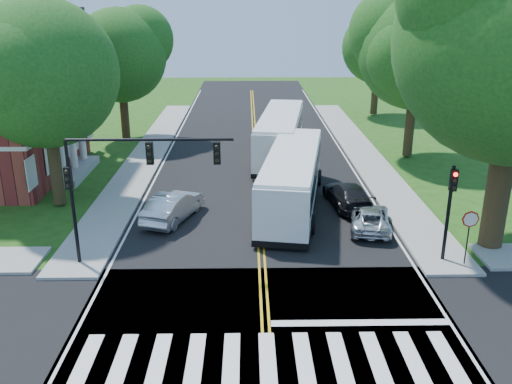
{
  "coord_description": "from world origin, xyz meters",
  "views": [
    {
      "loc": [
        -0.64,
        -15.51,
        11.18
      ],
      "look_at": [
        -0.22,
        9.38,
        2.4
      ],
      "focal_mm": 38.0,
      "sensor_mm": 36.0,
      "label": 1
    }
  ],
  "objects_px": {
    "signal_ne": "(450,201)",
    "suv": "(370,218)",
    "dark_sedan": "(347,195)",
    "hatchback": "(173,206)",
    "signal_nw": "(124,172)",
    "bus_lead": "(292,178)",
    "bus_follow": "(280,134)"
  },
  "relations": [
    {
      "from": "signal_ne",
      "to": "bus_follow",
      "type": "height_order",
      "value": "signal_ne"
    },
    {
      "from": "bus_lead",
      "to": "suv",
      "type": "relative_size",
      "value": 2.97
    },
    {
      "from": "signal_ne",
      "to": "dark_sedan",
      "type": "distance_m",
      "value": 8.13
    },
    {
      "from": "signal_ne",
      "to": "suv",
      "type": "relative_size",
      "value": 1.03
    },
    {
      "from": "signal_nw",
      "to": "hatchback",
      "type": "relative_size",
      "value": 1.53
    },
    {
      "from": "signal_ne",
      "to": "dark_sedan",
      "type": "height_order",
      "value": "signal_ne"
    },
    {
      "from": "bus_lead",
      "to": "signal_nw",
      "type": "bearing_deg",
      "value": 52.78
    },
    {
      "from": "signal_nw",
      "to": "hatchback",
      "type": "bearing_deg",
      "value": 77.09
    },
    {
      "from": "bus_lead",
      "to": "hatchback",
      "type": "distance_m",
      "value": 6.92
    },
    {
      "from": "dark_sedan",
      "to": "signal_ne",
      "type": "bearing_deg",
      "value": 106.38
    },
    {
      "from": "signal_nw",
      "to": "bus_lead",
      "type": "xyz_separation_m",
      "value": [
        7.77,
        7.28,
        -2.67
      ]
    },
    {
      "from": "signal_ne",
      "to": "hatchback",
      "type": "xyz_separation_m",
      "value": [
        -12.84,
        5.28,
        -2.18
      ]
    },
    {
      "from": "hatchback",
      "to": "signal_nw",
      "type": "bearing_deg",
      "value": 96.4
    },
    {
      "from": "bus_follow",
      "to": "hatchback",
      "type": "xyz_separation_m",
      "value": [
        -6.5,
        -12.59,
        -0.97
      ]
    },
    {
      "from": "signal_ne",
      "to": "hatchback",
      "type": "bearing_deg",
      "value": 157.66
    },
    {
      "from": "signal_nw",
      "to": "dark_sedan",
      "type": "bearing_deg",
      "value": 33.23
    },
    {
      "from": "hatchback",
      "to": "suv",
      "type": "relative_size",
      "value": 1.09
    },
    {
      "from": "suv",
      "to": "dark_sedan",
      "type": "bearing_deg",
      "value": -69.76
    },
    {
      "from": "signal_ne",
      "to": "bus_lead",
      "type": "bearing_deg",
      "value": 130.84
    },
    {
      "from": "signal_nw",
      "to": "suv",
      "type": "height_order",
      "value": "signal_nw"
    },
    {
      "from": "signal_nw",
      "to": "bus_lead",
      "type": "height_order",
      "value": "signal_nw"
    },
    {
      "from": "signal_nw",
      "to": "signal_ne",
      "type": "height_order",
      "value": "signal_nw"
    },
    {
      "from": "signal_ne",
      "to": "hatchback",
      "type": "height_order",
      "value": "signal_ne"
    },
    {
      "from": "bus_follow",
      "to": "dark_sedan",
      "type": "relative_size",
      "value": 2.7
    },
    {
      "from": "suv",
      "to": "bus_follow",
      "type": "bearing_deg",
      "value": -64.75
    },
    {
      "from": "hatchback",
      "to": "suv",
      "type": "xyz_separation_m",
      "value": [
        10.33,
        -1.37,
        -0.17
      ]
    },
    {
      "from": "signal_nw",
      "to": "suv",
      "type": "xyz_separation_m",
      "value": [
        11.55,
        3.92,
        -3.77
      ]
    },
    {
      "from": "signal_nw",
      "to": "signal_ne",
      "type": "relative_size",
      "value": 1.62
    },
    {
      "from": "bus_lead",
      "to": "bus_follow",
      "type": "distance_m",
      "value": 10.6
    },
    {
      "from": "signal_nw",
      "to": "dark_sedan",
      "type": "distance_m",
      "value": 13.6
    },
    {
      "from": "dark_sedan",
      "to": "suv",
      "type": "bearing_deg",
      "value": 93.28
    },
    {
      "from": "hatchback",
      "to": "suv",
      "type": "height_order",
      "value": "hatchback"
    }
  ]
}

